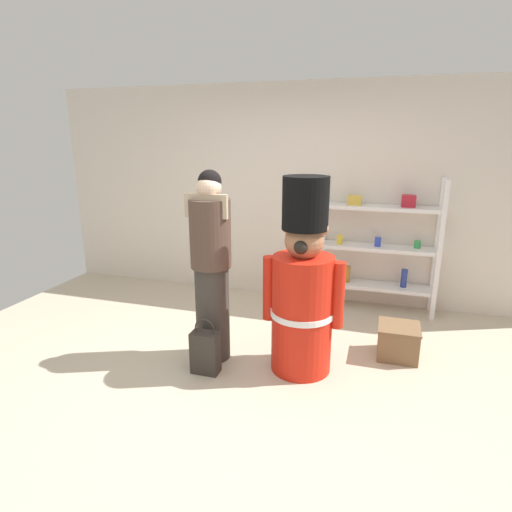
% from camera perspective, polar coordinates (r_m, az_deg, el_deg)
% --- Properties ---
extents(ground_plane, '(6.40, 6.40, 0.00)m').
position_cam_1_polar(ground_plane, '(3.65, -2.09, -16.79)').
color(ground_plane, beige).
extents(back_wall, '(6.40, 0.12, 2.60)m').
position_cam_1_polar(back_wall, '(5.25, 5.64, 8.37)').
color(back_wall, silver).
rests_on(back_wall, ground_plane).
extents(merchandise_shelf, '(1.34, 0.35, 1.55)m').
position_cam_1_polar(merchandise_shelf, '(5.03, 16.15, 1.43)').
color(merchandise_shelf, white).
rests_on(merchandise_shelf, ground_plane).
extents(teddy_bear_guard, '(0.70, 0.54, 1.68)m').
position_cam_1_polar(teddy_bear_guard, '(3.57, 6.35, -4.73)').
color(teddy_bear_guard, red).
rests_on(teddy_bear_guard, ground_plane).
extents(person_shopper, '(0.38, 0.36, 1.71)m').
position_cam_1_polar(person_shopper, '(3.71, -6.09, -1.32)').
color(person_shopper, '#38332D').
rests_on(person_shopper, ground_plane).
extents(shopping_bag, '(0.24, 0.14, 0.50)m').
position_cam_1_polar(shopping_bag, '(3.73, -6.88, -12.77)').
color(shopping_bag, '#332D28').
rests_on(shopping_bag, ground_plane).
extents(display_crate, '(0.37, 0.36, 0.31)m').
position_cam_1_polar(display_crate, '(4.18, 18.69, -10.86)').
color(display_crate, brown).
rests_on(display_crate, ground_plane).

